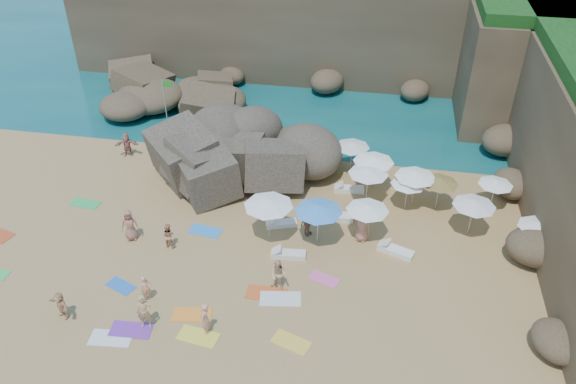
% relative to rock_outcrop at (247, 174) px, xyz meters
% --- Properties ---
extents(ground, '(120.00, 120.00, 0.00)m').
position_rel_rock_outcrop_xyz_m(ground, '(1.44, -7.35, 0.00)').
color(ground, tan).
rests_on(ground, ground).
extents(seawater, '(120.00, 120.00, 0.00)m').
position_rel_rock_outcrop_xyz_m(seawater, '(1.44, 22.65, 0.00)').
color(seawater, '#0C4751').
rests_on(seawater, ground).
extents(cliff_back, '(44.00, 8.00, 8.00)m').
position_rel_rock_outcrop_xyz_m(cliff_back, '(3.44, 17.65, 4.00)').
color(cliff_back, brown).
rests_on(cliff_back, ground).
extents(cliff_corner, '(10.00, 12.00, 8.00)m').
position_rel_rock_outcrop_xyz_m(cliff_corner, '(18.44, 12.65, 4.00)').
color(cliff_corner, brown).
rests_on(cliff_corner, ground).
extents(rock_promontory, '(12.00, 7.00, 2.00)m').
position_rel_rock_outcrop_xyz_m(rock_promontory, '(-9.56, 8.65, 0.00)').
color(rock_promontory, brown).
rests_on(rock_promontory, ground).
extents(marina_masts, '(3.10, 0.10, 6.00)m').
position_rel_rock_outcrop_xyz_m(marina_masts, '(-15.06, 22.65, 3.00)').
color(marina_masts, white).
rests_on(marina_masts, ground).
extents(rock_outcrop, '(9.43, 7.23, 3.67)m').
position_rel_rock_outcrop_xyz_m(rock_outcrop, '(0.00, 0.00, 0.00)').
color(rock_outcrop, brown).
rests_on(rock_outcrop, ground).
extents(flag_pole, '(0.73, 0.09, 3.72)m').
position_rel_rock_outcrop_xyz_m(flag_pole, '(-6.98, 5.03, 2.38)').
color(flag_pole, silver).
rests_on(flag_pole, ground).
extents(parasol_0, '(2.22, 2.22, 2.10)m').
position_rel_rock_outcrop_xyz_m(parasol_0, '(6.42, 1.57, 1.93)').
color(parasol_0, silver).
rests_on(parasol_0, ground).
extents(parasol_1, '(2.45, 2.45, 2.31)m').
position_rel_rock_outcrop_xyz_m(parasol_1, '(7.84, -0.27, 2.12)').
color(parasol_1, silver).
rests_on(parasol_1, ground).
extents(parasol_2, '(2.35, 2.35, 2.22)m').
position_rel_rock_outcrop_xyz_m(parasol_2, '(7.61, -1.51, 2.04)').
color(parasol_2, silver).
rests_on(parasol_2, ground).
extents(parasol_3, '(2.30, 2.30, 2.17)m').
position_rel_rock_outcrop_xyz_m(parasol_3, '(13.32, -3.58, 2.00)').
color(parasol_3, silver).
rests_on(parasol_3, ground).
extents(parasol_4, '(2.00, 2.00, 1.89)m').
position_rel_rock_outcrop_xyz_m(parasol_4, '(9.90, -1.79, 1.74)').
color(parasol_4, silver).
rests_on(parasol_4, ground).
extents(parasol_5, '(2.29, 2.29, 2.16)m').
position_rel_rock_outcrop_xyz_m(parasol_5, '(7.79, -4.98, 1.98)').
color(parasol_5, silver).
rests_on(parasol_5, ground).
extents(parasol_6, '(2.13, 2.13, 2.01)m').
position_rel_rock_outcrop_xyz_m(parasol_6, '(11.65, -1.50, 1.85)').
color(parasol_6, silver).
rests_on(parasol_6, ground).
extents(parasol_7, '(2.36, 2.36, 2.23)m').
position_rel_rock_outcrop_xyz_m(parasol_7, '(10.27, -1.40, 2.05)').
color(parasol_7, silver).
rests_on(parasol_7, ground).
extents(parasol_8, '(1.96, 1.96, 1.85)m').
position_rel_rock_outcrop_xyz_m(parasol_8, '(14.79, -0.88, 1.70)').
color(parasol_8, silver).
rests_on(parasol_8, ground).
extents(parasol_9, '(2.64, 2.64, 2.49)m').
position_rel_rock_outcrop_xyz_m(parasol_9, '(2.69, -5.89, 2.29)').
color(parasol_9, silver).
rests_on(parasol_9, ground).
extents(parasol_10, '(2.53, 2.53, 2.40)m').
position_rel_rock_outcrop_xyz_m(parasol_10, '(5.30, -5.78, 2.20)').
color(parasol_10, silver).
rests_on(parasol_10, ground).
extents(parasol_11, '(2.05, 2.05, 1.94)m').
position_rel_rock_outcrop_xyz_m(parasol_11, '(16.41, -4.66, 1.78)').
color(parasol_11, silver).
rests_on(parasol_11, ground).
extents(lounger_0, '(2.06, 0.84, 0.31)m').
position_rel_rock_outcrop_xyz_m(lounger_0, '(6.04, -3.67, 0.16)').
color(lounger_0, white).
rests_on(lounger_0, ground).
extents(lounger_1, '(1.92, 0.74, 0.29)m').
position_rel_rock_outcrop_xyz_m(lounger_1, '(3.66, 2.85, 0.15)').
color(lounger_1, silver).
rests_on(lounger_1, ground).
extents(lounger_2, '(1.84, 0.75, 0.28)m').
position_rel_rock_outcrop_xyz_m(lounger_2, '(6.55, -0.74, 0.14)').
color(lounger_2, white).
rests_on(lounger_2, ground).
extents(lounger_3, '(1.79, 1.08, 0.26)m').
position_rel_rock_outcrop_xyz_m(lounger_3, '(3.15, -4.81, 0.13)').
color(lounger_3, white).
rests_on(lounger_3, ground).
extents(lounger_4, '(2.00, 1.27, 0.29)m').
position_rel_rock_outcrop_xyz_m(lounger_4, '(9.46, -6.02, 0.15)').
color(lounger_4, white).
rests_on(lounger_4, ground).
extents(lounger_5, '(1.84, 0.78, 0.28)m').
position_rel_rock_outcrop_xyz_m(lounger_5, '(4.00, -7.29, 0.14)').
color(lounger_5, silver).
rests_on(lounger_5, ground).
extents(towel_0, '(1.63, 1.22, 0.03)m').
position_rel_rock_outcrop_xyz_m(towel_0, '(-3.66, -10.90, 0.01)').
color(towel_0, blue).
rests_on(towel_0, ground).
extents(towel_2, '(1.91, 1.18, 0.03)m').
position_rel_rock_outcrop_xyz_m(towel_2, '(0.34, -12.06, 0.02)').
color(towel_2, orange).
rests_on(towel_2, ground).
extents(towel_4, '(1.89, 1.12, 0.03)m').
position_rel_rock_outcrop_xyz_m(towel_4, '(1.03, -13.25, 0.02)').
color(towel_4, yellow).
rests_on(towel_4, ground).
extents(towel_5, '(1.93, 1.11, 0.03)m').
position_rel_rock_outcrop_xyz_m(towel_5, '(-2.71, -14.03, 0.02)').
color(towel_5, silver).
rests_on(towel_5, ground).
extents(towel_6, '(1.93, 1.07, 0.03)m').
position_rel_rock_outcrop_xyz_m(towel_6, '(-2.03, -13.43, 0.02)').
color(towel_6, purple).
rests_on(towel_6, ground).
extents(towel_8, '(1.87, 1.10, 0.03)m').
position_rel_rock_outcrop_xyz_m(towel_8, '(-0.87, -6.06, 0.02)').
color(towel_8, '#2A89E3').
rests_on(towel_8, ground).
extents(towel_9, '(1.65, 1.20, 0.03)m').
position_rel_rock_outcrop_xyz_m(towel_9, '(6.03, -8.65, 0.01)').
color(towel_9, pink).
rests_on(towel_9, ground).
extents(towel_10, '(1.93, 0.98, 0.03)m').
position_rel_rock_outcrop_xyz_m(towel_10, '(3.42, -10.15, 0.02)').
color(towel_10, '#DA5622').
rests_on(towel_10, ground).
extents(towel_11, '(1.81, 1.02, 0.03)m').
position_rel_rock_outcrop_xyz_m(towel_11, '(-8.59, -4.83, 0.02)').
color(towel_11, green).
rests_on(towel_11, ground).
extents(towel_12, '(1.86, 1.33, 0.03)m').
position_rel_rock_outcrop_xyz_m(towel_12, '(5.12, -12.83, 0.01)').
color(towel_12, gold).
rests_on(towel_12, ground).
extents(towel_13, '(2.08, 1.27, 0.03)m').
position_rel_rock_outcrop_xyz_m(towel_13, '(4.16, -10.36, 0.02)').
color(towel_13, silver).
rests_on(towel_13, ground).
extents(person_stand_0, '(0.61, 0.62, 1.44)m').
position_rel_rock_outcrop_xyz_m(person_stand_0, '(-1.99, -11.53, 0.72)').
color(person_stand_0, '#E29977').
rests_on(person_stand_0, ground).
extents(person_stand_1, '(0.77, 0.63, 1.46)m').
position_rel_rock_outcrop_xyz_m(person_stand_1, '(-2.35, -7.60, 0.73)').
color(person_stand_1, tan).
rests_on(person_stand_1, ground).
extents(person_stand_2, '(1.25, 0.94, 1.79)m').
position_rel_rock_outcrop_xyz_m(person_stand_2, '(-0.54, -1.02, 0.89)').
color(person_stand_2, '#E6B082').
rests_on(person_stand_2, ground).
extents(person_stand_3, '(0.88, 1.01, 1.64)m').
position_rel_rock_outcrop_xyz_m(person_stand_3, '(4.68, -5.30, 0.82)').
color(person_stand_3, '#925D49').
rests_on(person_stand_3, ground).
extents(person_stand_4, '(1.06, 0.76, 1.95)m').
position_rel_rock_outcrop_xyz_m(person_stand_4, '(7.59, -5.24, 0.97)').
color(person_stand_4, '#B4735E').
rests_on(person_stand_4, ground).
extents(person_stand_5, '(1.58, 0.86, 1.64)m').
position_rel_rock_outcrop_xyz_m(person_stand_5, '(-8.33, 0.84, 0.82)').
color(person_stand_5, '#B16C58').
rests_on(person_stand_5, ground).
extents(person_stand_6, '(0.44, 0.64, 1.70)m').
position_rel_rock_outcrop_xyz_m(person_stand_6, '(1.33, -12.93, 0.85)').
color(person_stand_6, '#E59B82').
rests_on(person_stand_6, ground).
extents(person_lie_2, '(1.47, 2.02, 0.49)m').
position_rel_rock_outcrop_xyz_m(person_lie_2, '(-4.56, -7.38, 0.24)').
color(person_lie_2, '#A46952').
rests_on(person_lie_2, ground).
extents(person_lie_3, '(1.81, 1.85, 0.38)m').
position_rel_rock_outcrop_xyz_m(person_lie_3, '(-5.36, -13.22, 0.19)').
color(person_lie_3, tan).
rests_on(person_lie_3, ground).
extents(person_lie_4, '(1.00, 1.92, 0.44)m').
position_rel_rock_outcrop_xyz_m(person_lie_4, '(-1.40, -13.10, 0.22)').
color(person_lie_4, tan).
rests_on(person_lie_4, ground).
extents(person_lie_5, '(1.17, 1.83, 0.64)m').
position_rel_rock_outcrop_xyz_m(person_lie_5, '(3.95, -9.69, 0.32)').
color(person_lie_5, tan).
rests_on(person_lie_5, ground).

